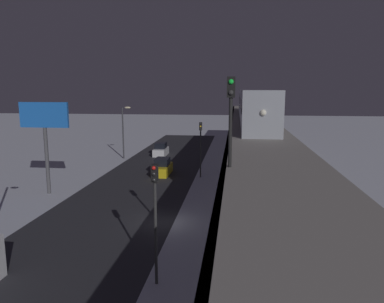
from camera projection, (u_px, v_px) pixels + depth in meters
ground_plane at (163, 222)px, 27.82m from camera, size 240.00×240.00×0.00m
avenue_asphalt at (105, 220)px, 28.37m from camera, size 11.00×106.91×0.01m
elevated_railway at (260, 151)px, 25.99m from camera, size 5.00×106.91×6.61m
subway_train at (252, 104)px, 43.09m from camera, size 2.94×36.87×3.40m
rail_signal at (231, 106)px, 15.84m from camera, size 0.36×0.41×4.00m
sedan_white at (161, 150)px, 56.15m from camera, size 1.80×4.07×1.97m
sedan_yellow_2 at (162, 168)px, 43.52m from camera, size 1.80×4.44×1.97m
traffic_light_near at (155, 207)px, 18.31m from camera, size 0.32×0.44×6.40m
traffic_light_mid at (201, 142)px, 41.44m from camera, size 0.32×0.44×6.40m
commercial_billboard at (45, 124)px, 34.44m from camera, size 4.80×0.36×8.90m
street_lamp_far at (124, 126)px, 52.74m from camera, size 1.35×0.44×7.65m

